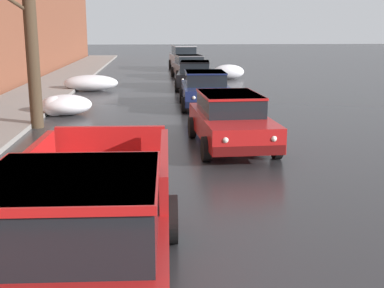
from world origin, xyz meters
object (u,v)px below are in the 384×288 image
at_px(pickup_truck_red_approaching_near_lane, 85,235).
at_px(sedan_red_parked_kerbside_close, 231,119).
at_px(sedan_grey_queued_behind_truck, 189,66).
at_px(suv_silver_at_far_intersection, 184,57).
at_px(sedan_darkblue_parked_kerbside_mid, 205,88).
at_px(bare_tree_mid_block, 27,16).
at_px(sedan_black_parked_far_down_block, 195,74).

bearing_deg(pickup_truck_red_approaching_near_lane, sedan_red_parked_kerbside_close, 69.98).
height_order(sedan_grey_queued_behind_truck, suv_silver_at_far_intersection, suv_silver_at_far_intersection).
bearing_deg(sedan_darkblue_parked_kerbside_mid, suv_silver_at_far_intersection, 89.08).
bearing_deg(sedan_grey_queued_behind_truck, sedan_darkblue_parked_kerbside_mid, -91.24).
xyz_separation_m(sedan_darkblue_parked_kerbside_mid, sedan_grey_queued_behind_truck, (0.26, 12.26, -0.00)).
height_order(bare_tree_mid_block, suv_silver_at_far_intersection, bare_tree_mid_block).
xyz_separation_m(pickup_truck_red_approaching_near_lane, suv_silver_at_far_intersection, (3.16, 33.09, 0.11)).
bearing_deg(pickup_truck_red_approaching_near_lane, sedan_black_parked_far_down_block, 81.88).
height_order(pickup_truck_red_approaching_near_lane, sedan_red_parked_kerbside_close, pickup_truck_red_approaching_near_lane).
distance_m(sedan_darkblue_parked_kerbside_mid, suv_silver_at_far_intersection, 18.47).
distance_m(sedan_darkblue_parked_kerbside_mid, sedan_grey_queued_behind_truck, 12.26).
bearing_deg(suv_silver_at_far_intersection, sedan_red_parked_kerbside_close, -90.79).
relative_size(sedan_red_parked_kerbside_close, sedan_darkblue_parked_kerbside_mid, 1.01).
xyz_separation_m(sedan_black_parked_far_down_block, suv_silver_at_far_intersection, (0.18, 12.17, 0.24)).
distance_m(bare_tree_mid_block, pickup_truck_red_approaching_near_lane, 11.51).
bearing_deg(sedan_black_parked_far_down_block, pickup_truck_red_approaching_near_lane, -98.12).
relative_size(pickup_truck_red_approaching_near_lane, sedan_red_parked_kerbside_close, 1.26).
relative_size(sedan_grey_queued_behind_truck, suv_silver_at_far_intersection, 0.89).
bearing_deg(sedan_grey_queued_behind_truck, suv_silver_at_far_intersection, 89.72).
distance_m(bare_tree_mid_block, sedan_red_parked_kerbside_close, 7.09).
relative_size(sedan_darkblue_parked_kerbside_mid, sedan_grey_queued_behind_truck, 1.00).
xyz_separation_m(bare_tree_mid_block, sedan_red_parked_kerbside_close, (5.78, -3.10, -2.69)).
bearing_deg(sedan_darkblue_parked_kerbside_mid, sedan_black_parked_far_down_block, 88.95).
height_order(pickup_truck_red_approaching_near_lane, sedan_black_parked_far_down_block, pickup_truck_red_approaching_near_lane).
bearing_deg(bare_tree_mid_block, suv_silver_at_far_intersection, 74.61).
distance_m(sedan_black_parked_far_down_block, sedan_grey_queued_behind_truck, 5.96).
relative_size(sedan_darkblue_parked_kerbside_mid, sedan_black_parked_far_down_block, 0.98).
height_order(sedan_black_parked_far_down_block, suv_silver_at_far_intersection, suv_silver_at_far_intersection).
distance_m(sedan_red_parked_kerbside_close, sedan_darkblue_parked_kerbside_mid, 6.90).
xyz_separation_m(bare_tree_mid_block, suv_silver_at_far_intersection, (6.13, 22.27, -2.46)).
xyz_separation_m(bare_tree_mid_block, sedan_darkblue_parked_kerbside_mid, (5.83, 3.80, -2.69)).
bearing_deg(sedan_black_parked_far_down_block, suv_silver_at_far_intersection, 89.15).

